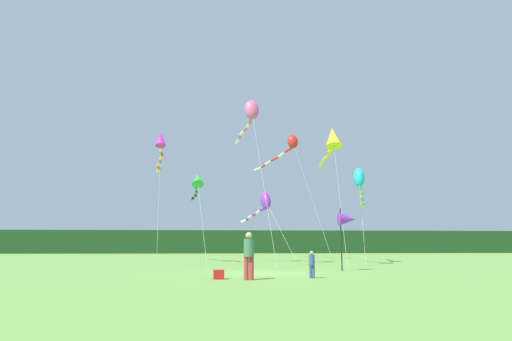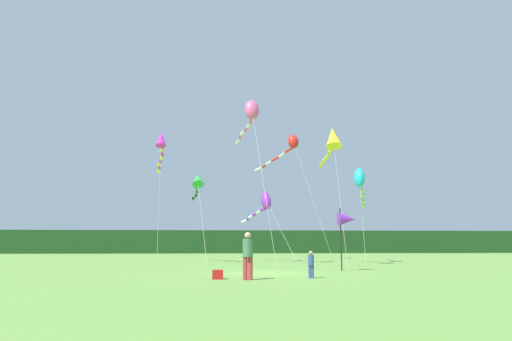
# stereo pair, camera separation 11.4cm
# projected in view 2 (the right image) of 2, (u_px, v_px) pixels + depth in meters

# --- Properties ---
(ground_plane) EXTENTS (120.00, 120.00, 0.00)m
(ground_plane) POSITION_uv_depth(u_px,v_px,m) (266.00, 273.00, 21.18)
(ground_plane) COLOR #6B9E42
(distant_treeline) EXTENTS (108.00, 3.52, 3.22)m
(distant_treeline) POSITION_uv_depth(u_px,v_px,m) (235.00, 242.00, 65.73)
(distant_treeline) COLOR #193D19
(distant_treeline) RESTS_ON ground
(person_adult) EXTENTS (0.40, 0.40, 1.80)m
(person_adult) POSITION_uv_depth(u_px,v_px,m) (248.00, 253.00, 17.40)
(person_adult) COLOR #B23338
(person_adult) RESTS_ON ground
(person_child) EXTENTS (0.24, 0.24, 1.07)m
(person_child) POSITION_uv_depth(u_px,v_px,m) (311.00, 263.00, 18.24)
(person_child) COLOR #334C8C
(person_child) RESTS_ON ground
(cooler_box) EXTENTS (0.42, 0.43, 0.36)m
(cooler_box) POSITION_uv_depth(u_px,v_px,m) (218.00, 275.00, 17.66)
(cooler_box) COLOR red
(cooler_box) RESTS_ON ground
(banner_flag_pole) EXTENTS (0.90, 0.70, 3.18)m
(banner_flag_pole) POSITION_uv_depth(u_px,v_px,m) (347.00, 220.00, 23.45)
(banner_flag_pole) COLOR black
(banner_flag_pole) RESTS_ON ground
(kite_magenta) EXTENTS (1.30, 7.33, 9.46)m
(kite_magenta) POSITION_uv_depth(u_px,v_px,m) (161.00, 144.00, 33.15)
(kite_magenta) COLOR #B2B2B2
(kite_magenta) RESTS_ON ground
(kite_cyan) EXTENTS (2.86, 8.95, 7.00)m
(kite_cyan) POSITION_uv_depth(u_px,v_px,m) (360.00, 181.00, 33.38)
(kite_cyan) COLOR #B2B2B2
(kite_cyan) RESTS_ON ground
(kite_green) EXTENTS (1.63, 8.05, 6.55)m
(kite_green) POSITION_uv_depth(u_px,v_px,m) (197.00, 182.00, 32.78)
(kite_green) COLOR #B2B2B2
(kite_green) RESTS_ON ground
(kite_rainbow) EXTENTS (2.06, 8.48, 11.11)m
(kite_rainbow) POSITION_uv_depth(u_px,v_px,m) (251.00, 113.00, 30.98)
(kite_rainbow) COLOR #B2B2B2
(kite_rainbow) RESTS_ON ground
(kite_purple) EXTENTS (3.47, 7.56, 5.47)m
(kite_purple) POSITION_uv_depth(u_px,v_px,m) (264.00, 203.00, 34.74)
(kite_purple) COLOR #B2B2B2
(kite_purple) RESTS_ON ground
(kite_red) EXTENTS (5.32, 9.98, 11.01)m
(kite_red) POSITION_uv_depth(u_px,v_px,m) (289.00, 145.00, 40.67)
(kite_red) COLOR #B2B2B2
(kite_red) RESTS_ON ground
(kite_yellow) EXTENTS (1.08, 6.54, 9.00)m
(kite_yellow) POSITION_uv_depth(u_px,v_px,m) (332.00, 139.00, 29.63)
(kite_yellow) COLOR #B2B2B2
(kite_yellow) RESTS_ON ground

